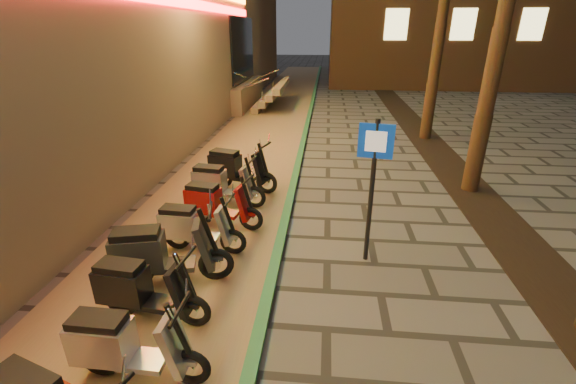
# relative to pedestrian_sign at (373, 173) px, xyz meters

# --- Properties ---
(parking_strip) EXTENTS (3.40, 60.00, 0.01)m
(parking_strip) POSITION_rel_pedestrian_sign_xyz_m (-3.28, 6.51, -1.63)
(parking_strip) COLOR #8C7251
(parking_strip) RESTS_ON ground
(green_curb) EXTENTS (0.18, 60.00, 0.10)m
(green_curb) POSITION_rel_pedestrian_sign_xyz_m (-1.58, 6.51, -1.59)
(green_curb) COLOR #296F40
(green_curb) RESTS_ON ground
(planting_strip) EXTENTS (1.20, 40.00, 0.02)m
(planting_strip) POSITION_rel_pedestrian_sign_xyz_m (2.92, 1.51, -1.63)
(planting_strip) COLOR black
(planting_strip) RESTS_ON ground
(pedestrian_sign) EXTENTS (0.55, 0.12, 2.53)m
(pedestrian_sign) POSITION_rel_pedestrian_sign_xyz_m (0.00, 0.00, 0.00)
(pedestrian_sign) COLOR black
(pedestrian_sign) RESTS_ON ground
(scooter_5) EXTENTS (1.60, 0.56, 1.13)m
(scooter_5) POSITION_rel_pedestrian_sign_xyz_m (-2.99, -2.84, -1.15)
(scooter_5) COLOR black
(scooter_5) RESTS_ON ground
(scooter_6) EXTENTS (1.63, 0.61, 1.15)m
(scooter_6) POSITION_rel_pedestrian_sign_xyz_m (-3.26, -1.84, -1.14)
(scooter_6) COLOR black
(scooter_6) RESTS_ON ground
(scooter_7) EXTENTS (1.85, 0.88, 1.30)m
(scooter_7) POSITION_rel_pedestrian_sign_xyz_m (-3.33, -1.05, -1.07)
(scooter_7) COLOR black
(scooter_7) RESTS_ON ground
(scooter_8) EXTENTS (1.59, 0.56, 1.12)m
(scooter_8) POSITION_rel_pedestrian_sign_xyz_m (-3.13, -0.01, -1.15)
(scooter_8) COLOR black
(scooter_8) RESTS_ON ground
(scooter_9) EXTENTS (1.65, 0.71, 1.16)m
(scooter_9) POSITION_rel_pedestrian_sign_xyz_m (-2.99, 0.99, -1.13)
(scooter_9) COLOR black
(scooter_9) RESTS_ON ground
(scooter_10) EXTENTS (1.71, 0.67, 1.20)m
(scooter_10) POSITION_rel_pedestrian_sign_xyz_m (-3.15, 2.02, -1.11)
(scooter_10) COLOR black
(scooter_10) RESTS_ON ground
(scooter_11) EXTENTS (1.81, 0.91, 1.28)m
(scooter_11) POSITION_rel_pedestrian_sign_xyz_m (-3.03, 2.99, -1.08)
(scooter_11) COLOR black
(scooter_11) RESTS_ON ground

